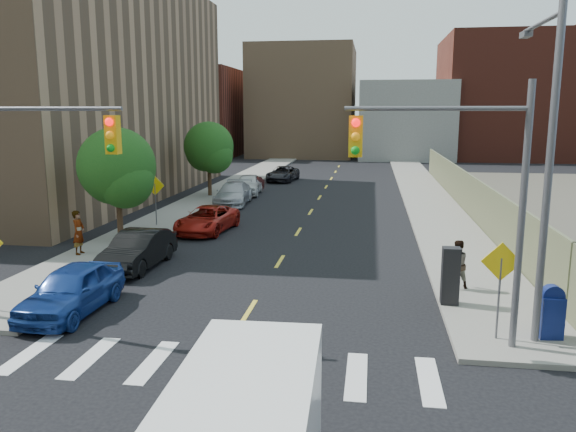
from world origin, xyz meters
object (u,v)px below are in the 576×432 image
(mailbox, at_px, (551,312))
(pedestrian_east, at_px, (457,264))
(parked_car_blue, at_px, (72,290))
(parked_car_black, at_px, (138,250))
(parked_car_white, at_px, (248,184))
(parked_car_red, at_px, (207,219))
(parked_car_maroon, at_px, (249,186))
(parked_car_grey, at_px, (283,174))
(pedestrian_west, at_px, (79,232))
(parked_car_silver, at_px, (233,194))
(payphone, at_px, (450,276))

(mailbox, height_order, pedestrian_east, pedestrian_east)
(parked_car_blue, relative_size, pedestrian_east, 2.60)
(parked_car_black, relative_size, parked_car_white, 1.00)
(parked_car_blue, bearing_deg, parked_car_red, 87.38)
(parked_car_blue, relative_size, parked_car_black, 0.98)
(parked_car_red, xyz_separation_m, parked_car_maroon, (-0.78, 13.86, -0.03))
(parked_car_red, relative_size, parked_car_maroon, 1.25)
(parked_car_grey, height_order, pedestrian_west, pedestrian_west)
(parked_car_blue, distance_m, parked_car_grey, 34.37)
(parked_car_red, distance_m, pedestrian_east, 14.21)
(parked_car_white, height_order, pedestrian_west, pedestrian_west)
(parked_car_red, relative_size, pedestrian_east, 2.80)
(parked_car_blue, xyz_separation_m, parked_car_grey, (1.21, 34.35, -0.09))
(pedestrian_east, bearing_deg, parked_car_red, -58.99)
(parked_car_blue, distance_m, mailbox, 14.08)
(parked_car_red, height_order, mailbox, mailbox)
(parked_car_maroon, xyz_separation_m, pedestrian_east, (12.24, -22.26, 0.37))
(parked_car_silver, xyz_separation_m, pedestrian_east, (12.24, -17.18, 0.27))
(pedestrian_west, bearing_deg, parked_car_black, -111.99)
(parked_car_blue, height_order, parked_car_black, parked_car_blue)
(parked_car_blue, distance_m, parked_car_black, 5.23)
(parked_car_black, distance_m, mailbox, 15.16)
(parked_car_blue, relative_size, parked_car_silver, 0.87)
(parked_car_blue, bearing_deg, parked_car_black, 91.46)
(parked_car_blue, relative_size, mailbox, 3.00)
(parked_car_silver, height_order, parked_car_white, parked_car_white)
(payphone, bearing_deg, pedestrian_west, 164.58)
(mailbox, bearing_deg, parked_car_white, 112.69)
(parked_car_blue, height_order, parked_car_maroon, parked_car_blue)
(payphone, relative_size, pedestrian_west, 0.97)
(payphone, xyz_separation_m, pedestrian_east, (0.44, 1.69, -0.07))
(parked_car_grey, distance_m, pedestrian_east, 32.38)
(parked_car_maroon, bearing_deg, parked_car_silver, -85.40)
(parked_car_black, xyz_separation_m, pedestrian_east, (12.24, -1.35, 0.26))
(mailbox, xyz_separation_m, pedestrian_west, (-17.33, 6.63, 0.23))
(parked_car_maroon, distance_m, mailbox, 29.92)
(parked_car_black, distance_m, pedestrian_east, 12.32)
(parked_car_maroon, bearing_deg, payphone, -59.17)
(parked_car_red, distance_m, payphone, 14.94)
(parked_car_maroon, bearing_deg, parked_car_black, -85.40)
(parked_car_black, distance_m, parked_car_red, 7.09)
(parked_car_maroon, bearing_deg, mailbox, -57.19)
(parked_car_red, xyz_separation_m, payphone, (11.02, -10.08, 0.41))
(payphone, distance_m, pedestrian_east, 1.75)
(parked_car_red, relative_size, payphone, 2.59)
(parked_car_grey, xyz_separation_m, payphone, (10.52, -32.16, 0.41))
(parked_car_grey, bearing_deg, parked_car_black, -86.70)
(parked_car_black, distance_m, payphone, 12.19)
(parked_car_silver, height_order, payphone, payphone)
(parked_car_blue, bearing_deg, parked_car_white, 90.86)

